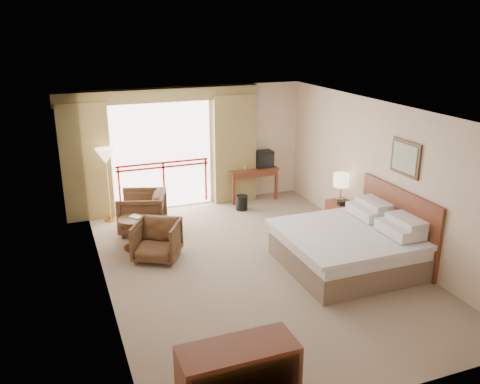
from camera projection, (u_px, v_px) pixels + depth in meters
name	position (u px, v px, depth m)	size (l,w,h in m)	color
floor	(255.00, 266.00, 8.83)	(7.00, 7.00, 0.00)	#83705A
ceiling	(257.00, 111.00, 7.97)	(7.00, 7.00, 0.00)	white
wall_back	(197.00, 146.00, 11.50)	(5.00, 5.00, 0.00)	beige
wall_front	(385.00, 292.00, 5.30)	(5.00, 5.00, 0.00)	beige
wall_left	(101.00, 211.00, 7.55)	(7.00, 7.00, 0.00)	beige
wall_right	(383.00, 177.00, 9.25)	(7.00, 7.00, 0.00)	beige
balcony_door	(162.00, 156.00, 11.26)	(2.40, 2.40, 0.00)	white
balcony_railing	(163.00, 173.00, 11.36)	(2.09, 0.03, 1.02)	#A40F0E
curtain_left	(86.00, 162.00, 10.57)	(1.00, 0.26, 2.50)	olive
curtain_right	(234.00, 149.00, 11.69)	(1.00, 0.26, 2.50)	olive
valance	(160.00, 95.00, 10.74)	(4.40, 0.22, 0.28)	olive
hvac_vent	(250.00, 99.00, 11.59)	(0.50, 0.04, 0.50)	silver
bed	(350.00, 246.00, 8.69)	(2.13, 2.06, 0.97)	brown
headboard	(398.00, 224.00, 8.93)	(0.06, 2.10, 1.30)	#582618
framed_art	(405.00, 158.00, 8.55)	(0.04, 0.72, 0.60)	#311E0D
nightstand	(340.00, 216.00, 10.23)	(0.43, 0.51, 0.61)	#582618
table_lamp	(341.00, 181.00, 10.04)	(0.31, 0.31, 0.55)	tan
phone	(343.00, 203.00, 9.97)	(0.20, 0.15, 0.09)	black
desk	(251.00, 174.00, 12.04)	(1.18, 0.57, 0.77)	#582618
tv	(263.00, 159.00, 11.97)	(0.42, 0.34, 0.39)	black
coffee_maker	(237.00, 163.00, 11.78)	(0.13, 0.13, 0.28)	black
cup	(244.00, 167.00, 11.81)	(0.07, 0.07, 0.10)	white
wastebasket	(242.00, 203.00, 11.41)	(0.26, 0.26, 0.33)	black
armchair_far	(144.00, 231.00, 10.29)	(0.88, 0.91, 0.83)	#432A19
armchair_near	(158.00, 259.00, 9.10)	(0.76, 0.78, 0.71)	#432A19
side_table	(133.00, 228.00, 9.38)	(0.54, 0.54, 0.59)	#311E0D
book	(133.00, 219.00, 9.31)	(0.17, 0.22, 0.02)	white
floor_lamp	(106.00, 159.00, 10.41)	(0.40, 0.40, 1.58)	tan
dresser	(238.00, 381.00, 5.37)	(1.26, 0.53, 0.84)	#582618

